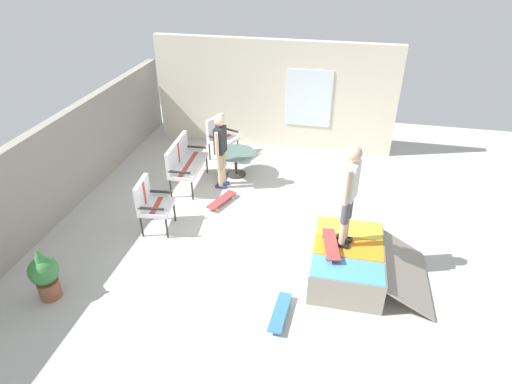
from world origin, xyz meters
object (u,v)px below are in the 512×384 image
at_px(patio_chair_by_wall, 150,201).
at_px(skateboard_by_bench, 222,200).
at_px(patio_chair_near_house, 219,134).
at_px(potted_plant, 44,273).
at_px(person_watching, 220,147).
at_px(skateboard_on_ramp, 331,244).
at_px(skate_ramp, 349,262).
at_px(person_skater, 350,190).
at_px(patio_table, 236,159).
at_px(patio_bench, 183,160).
at_px(skateboard_spare, 280,312).

xyz_separation_m(patio_chair_by_wall, skateboard_by_bench, (1.10, -1.03, -0.53)).
bearing_deg(patio_chair_near_house, potted_plant, 166.81).
relative_size(person_watching, skateboard_on_ramp, 1.99).
height_order(skate_ramp, person_skater, person_skater).
bearing_deg(skateboard_on_ramp, patio_chair_near_house, 37.50).
distance_m(patio_table, person_watching, 0.80).
height_order(patio_table, potted_plant, potted_plant).
relative_size(patio_bench, skateboard_by_bench, 1.56).
bearing_deg(skate_ramp, patio_chair_near_house, 41.02).
bearing_deg(potted_plant, patio_bench, -12.73).
distance_m(skate_ramp, skateboard_spare, 1.47).
bearing_deg(person_skater, skateboard_by_bench, 58.04).
distance_m(patio_bench, patio_chair_near_house, 1.53).
xyz_separation_m(person_skater, skateboard_on_ramp, (-0.19, 0.18, -0.91)).
distance_m(patio_table, skateboard_on_ramp, 3.80).
relative_size(patio_bench, person_watching, 0.78).
bearing_deg(skate_ramp, skateboard_spare, 139.96).
distance_m(skateboard_spare, skateboard_on_ramp, 1.32).
xyz_separation_m(patio_bench, skateboard_on_ramp, (-2.34, -3.31, 0.04)).
bearing_deg(potted_plant, patio_table, -22.78).
distance_m(person_skater, skateboard_spare, 2.07).
bearing_deg(potted_plant, skate_ramp, -71.98).
bearing_deg(person_skater, patio_chair_by_wall, 82.69).
bearing_deg(skateboard_on_ramp, patio_bench, 54.81).
distance_m(skate_ramp, patio_chair_near_house, 4.96).
height_order(patio_chair_near_house, skateboard_spare, patio_chair_near_house).
bearing_deg(patio_chair_near_house, patio_chair_by_wall, 172.95).
bearing_deg(patio_chair_by_wall, person_skater, -97.31).
relative_size(patio_table, skateboard_spare, 1.11).
bearing_deg(skateboard_by_bench, patio_chair_near_house, 16.90).
relative_size(patio_chair_by_wall, skateboard_on_ramp, 1.24).
relative_size(patio_chair_near_house, person_watching, 0.62).
bearing_deg(skateboard_on_ramp, skateboard_spare, 148.70).
bearing_deg(patio_bench, patio_table, -56.24).
height_order(patio_chair_by_wall, potted_plant, patio_chair_by_wall).
height_order(skateboard_by_bench, skateboard_spare, same).
bearing_deg(skateboard_by_bench, skate_ramp, -122.27).
bearing_deg(skateboard_spare, patio_table, 22.83).
bearing_deg(potted_plant, patio_chair_by_wall, -22.30).
bearing_deg(person_watching, skateboard_by_bench, -164.86).
distance_m(patio_chair_by_wall, potted_plant, 2.17).
height_order(patio_bench, skateboard_by_bench, patio_bench).
relative_size(patio_chair_by_wall, person_skater, 0.60).
height_order(skateboard_spare, skateboard_on_ramp, skateboard_on_ramp).
distance_m(person_watching, person_skater, 3.55).
bearing_deg(person_skater, potted_plant, 109.73).
height_order(patio_chair_by_wall, person_watching, person_watching).
bearing_deg(person_watching, patio_chair_near_house, 17.79).
relative_size(skate_ramp, potted_plant, 2.04).
distance_m(person_skater, skateboard_on_ramp, 0.95).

